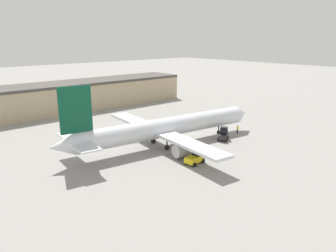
{
  "coord_description": "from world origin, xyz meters",
  "views": [
    {
      "loc": [
        -39.34,
        -44.63,
        19.86
      ],
      "look_at": [
        0.0,
        0.0,
        3.72
      ],
      "focal_mm": 35.0,
      "sensor_mm": 36.0,
      "label": 1
    }
  ],
  "objects_px": {
    "ground_crew_worker": "(237,129)",
    "belt_loader_truck": "(223,134)",
    "baggage_tug": "(196,156)",
    "airplane": "(163,128)"
  },
  "relations": [
    {
      "from": "belt_loader_truck",
      "to": "ground_crew_worker",
      "type": "bearing_deg",
      "value": -20.05
    },
    {
      "from": "airplane",
      "to": "baggage_tug",
      "type": "relative_size",
      "value": 12.18
    },
    {
      "from": "airplane",
      "to": "ground_crew_worker",
      "type": "height_order",
      "value": "airplane"
    },
    {
      "from": "ground_crew_worker",
      "to": "belt_loader_truck",
      "type": "height_order",
      "value": "belt_loader_truck"
    },
    {
      "from": "airplane",
      "to": "ground_crew_worker",
      "type": "distance_m",
      "value": 17.98
    },
    {
      "from": "belt_loader_truck",
      "to": "baggage_tug",
      "type": "bearing_deg",
      "value": 171.58
    },
    {
      "from": "ground_crew_worker",
      "to": "belt_loader_truck",
      "type": "bearing_deg",
      "value": -67.96
    },
    {
      "from": "baggage_tug",
      "to": "belt_loader_truck",
      "type": "distance_m",
      "value": 14.07
    },
    {
      "from": "belt_loader_truck",
      "to": "airplane",
      "type": "bearing_deg",
      "value": 126.3
    },
    {
      "from": "ground_crew_worker",
      "to": "baggage_tug",
      "type": "distance_m",
      "value": 19.93
    }
  ]
}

